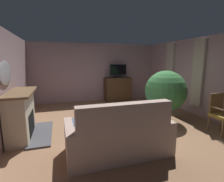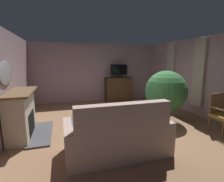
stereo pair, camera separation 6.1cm
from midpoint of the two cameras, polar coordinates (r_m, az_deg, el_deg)
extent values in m
cube|color=#936B4C|center=(5.01, 3.12, -11.35)|extent=(6.17, 6.89, 0.04)
cube|color=gray|center=(7.75, -4.92, 6.20)|extent=(6.17, 0.10, 2.56)
cube|color=gray|center=(4.57, -32.37, 1.89)|extent=(0.10, 6.89, 2.56)
cube|color=#A6858B|center=(6.26, 28.53, 4.05)|extent=(0.10, 6.89, 2.56)
cube|color=#B2A393|center=(6.23, 27.39, 5.31)|extent=(0.10, 0.44, 2.15)
cube|color=#B2A393|center=(7.37, 19.25, 6.47)|extent=(0.10, 0.44, 2.15)
cube|color=slate|center=(4.95, 1.08, -11.24)|extent=(2.69, 1.82, 0.01)
cube|color=#4C4C51|center=(4.74, -22.31, -12.87)|extent=(0.50, 1.54, 0.04)
cube|color=beige|center=(4.64, -27.93, -7.13)|extent=(0.44, 1.34, 1.06)
cube|color=black|center=(4.67, -25.53, -9.53)|extent=(0.10, 0.75, 0.52)
cube|color=brown|center=(4.51, -28.02, -0.34)|extent=(0.56, 1.50, 0.05)
ellipsoid|color=#B2B7BF|center=(4.52, -31.75, 5.23)|extent=(0.06, 0.97, 0.54)
cube|color=black|center=(7.85, 2.35, -2.97)|extent=(1.13, 0.46, 0.06)
cube|color=#422B19|center=(7.75, 2.37, 0.61)|extent=(1.19, 0.52, 1.06)
sphere|color=tan|center=(7.42, 1.51, 0.60)|extent=(0.03, 0.03, 0.03)
sphere|color=tan|center=(7.56, 4.59, 0.75)|extent=(0.03, 0.03, 0.03)
cube|color=black|center=(7.63, 2.53, 4.68)|extent=(0.27, 0.20, 0.06)
cylinder|color=black|center=(7.63, 2.53, 5.21)|extent=(0.04, 0.04, 0.08)
cube|color=black|center=(7.61, 2.55, 7.21)|extent=(0.76, 0.05, 0.45)
cube|color=black|center=(7.58, 2.62, 7.19)|extent=(0.72, 0.01, 0.41)
cube|color=#4C331E|center=(4.48, -0.17, -8.05)|extent=(1.13, 0.55, 0.03)
cylinder|color=#4C331E|center=(4.90, 4.64, -9.10)|extent=(0.04, 0.04, 0.40)
cylinder|color=#4C331E|center=(4.59, -7.00, -10.51)|extent=(0.04, 0.04, 0.40)
cylinder|color=#4C331E|center=(4.58, 6.69, -10.56)|extent=(0.04, 0.04, 0.40)
cylinder|color=#4C331E|center=(4.25, -5.77, -12.25)|extent=(0.04, 0.04, 0.40)
cube|color=black|center=(4.28, -2.74, -8.59)|extent=(0.18, 0.10, 0.02)
cube|color=#BC9E8E|center=(3.51, 2.15, -16.69)|extent=(1.70, 0.95, 0.46)
cube|color=#BC9E8E|center=(2.97, 4.61, -10.24)|extent=(1.70, 0.20, 0.65)
cube|color=#BC9E8E|center=(3.31, -13.85, -16.65)|extent=(0.15, 0.95, 0.68)
cube|color=#BC9E8E|center=(3.84, 15.66, -12.82)|extent=(0.15, 0.95, 0.68)
cube|color=slate|center=(3.33, 6.97, -11.73)|extent=(0.37, 0.15, 0.36)
cube|color=olive|center=(5.07, 33.47, -7.18)|extent=(0.48, 0.51, 0.08)
cube|color=olive|center=(5.15, 32.01, -3.66)|extent=(0.40, 0.07, 0.54)
cylinder|color=olive|center=(4.88, 33.40, -10.86)|extent=(0.04, 0.04, 0.41)
cylinder|color=olive|center=(5.15, 30.01, -9.45)|extent=(0.04, 0.04, 0.41)
cylinder|color=olive|center=(5.41, 33.02, -8.83)|extent=(0.04, 0.04, 0.41)
cylinder|color=olive|center=(4.88, 32.08, -5.00)|extent=(0.06, 0.39, 0.03)
cylinder|color=slate|center=(5.43, 17.49, -7.68)|extent=(0.26, 0.26, 0.39)
sphere|color=#3D7F42|center=(5.26, 17.91, -0.06)|extent=(1.21, 1.21, 1.21)
camera|label=1|loc=(0.03, -89.65, 0.06)|focal=27.25mm
camera|label=2|loc=(0.03, 90.35, -0.06)|focal=27.25mm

